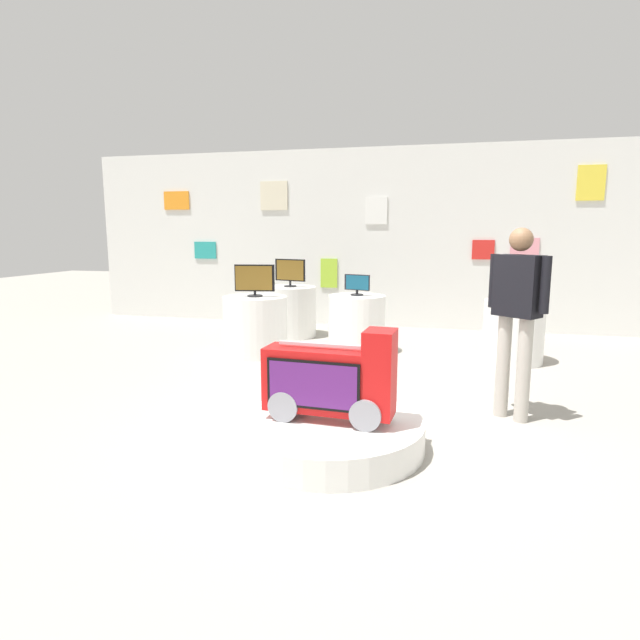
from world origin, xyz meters
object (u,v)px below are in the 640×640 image
at_px(novelty_firetruck_tv, 331,383).
at_px(tv_on_far_right, 357,284).
at_px(tv_on_left_rear, 516,284).
at_px(display_pedestal_center_rear, 256,326).
at_px(main_display_pedestal, 329,434).
at_px(tv_on_right_rear, 290,272).
at_px(display_pedestal_left_rear, 513,332).
at_px(tv_on_center_rear, 254,280).
at_px(display_pedestal_far_right, 357,324).
at_px(shopper_browsing_near_truck, 517,309).
at_px(display_pedestal_right_rear, 291,311).

bearing_deg(novelty_firetruck_tv, tv_on_far_right, 96.47).
distance_m(tv_on_left_rear, display_pedestal_center_rear, 3.42).
relative_size(novelty_firetruck_tv, tv_on_left_rear, 2.11).
height_order(main_display_pedestal, tv_on_left_rear, tv_on_left_rear).
bearing_deg(tv_on_far_right, tv_on_right_rear, 144.34).
bearing_deg(display_pedestal_left_rear, tv_on_left_rear, -75.65).
height_order(main_display_pedestal, tv_on_center_rear, tv_on_center_rear).
bearing_deg(display_pedestal_far_right, shopper_browsing_near_truck, -51.52).
relative_size(novelty_firetruck_tv, tv_on_right_rear, 1.93).
bearing_deg(tv_on_left_rear, display_pedestal_left_rear, 104.35).
distance_m(novelty_firetruck_tv, display_pedestal_right_rear, 4.46).
xyz_separation_m(main_display_pedestal, display_pedestal_right_rear, (-1.58, 4.15, 0.28)).
bearing_deg(tv_on_center_rear, shopper_browsing_near_truck, -30.12).
distance_m(display_pedestal_left_rear, tv_on_far_right, 2.11).
xyz_separation_m(main_display_pedestal, novelty_firetruck_tv, (0.02, -0.01, 0.41)).
bearing_deg(tv_on_center_rear, display_pedestal_right_rear, 86.20).
bearing_deg(display_pedestal_center_rear, tv_on_center_rear, -99.40).
distance_m(main_display_pedestal, display_pedestal_far_right, 3.31).
bearing_deg(display_pedestal_left_rear, tv_on_far_right, 177.90).
relative_size(display_pedestal_center_rear, display_pedestal_right_rear, 1.06).
distance_m(tv_on_center_rear, tv_on_far_right, 1.39).
height_order(main_display_pedestal, shopper_browsing_near_truck, shopper_browsing_near_truck).
distance_m(display_pedestal_right_rear, shopper_browsing_near_truck, 4.39).
bearing_deg(main_display_pedestal, tv_on_far_right, 96.18).
xyz_separation_m(novelty_firetruck_tv, shopper_browsing_near_truck, (1.42, 1.03, 0.47)).
bearing_deg(display_pedestal_right_rear, novelty_firetruck_tv, -69.04).
bearing_deg(tv_on_right_rear, shopper_browsing_near_truck, -46.08).
xyz_separation_m(novelty_firetruck_tv, display_pedestal_right_rear, (-1.59, 4.16, -0.12)).
relative_size(main_display_pedestal, novelty_firetruck_tv, 1.45).
bearing_deg(tv_on_far_right, display_pedestal_center_rear, -161.09).
xyz_separation_m(main_display_pedestal, display_pedestal_far_right, (-0.36, 3.28, 0.28)).
bearing_deg(display_pedestal_far_right, main_display_pedestal, -83.80).
xyz_separation_m(tv_on_left_rear, tv_on_center_rear, (-3.34, -0.37, 0.01)).
bearing_deg(tv_on_right_rear, display_pedestal_left_rear, -16.29).
bearing_deg(tv_on_center_rear, display_pedestal_left_rear, 6.46).
distance_m(display_pedestal_left_rear, display_pedestal_center_rear, 3.36).
height_order(display_pedestal_center_rear, tv_on_center_rear, tv_on_center_rear).
xyz_separation_m(novelty_firetruck_tv, display_pedestal_center_rear, (-1.68, 2.83, -0.12)).
xyz_separation_m(novelty_firetruck_tv, display_pedestal_far_right, (-0.37, 3.28, -0.12)).
xyz_separation_m(main_display_pedestal, display_pedestal_center_rear, (-1.66, 2.82, 0.28)).
bearing_deg(display_pedestal_left_rear, display_pedestal_right_rear, 163.65).
xyz_separation_m(display_pedestal_left_rear, tv_on_right_rear, (-3.25, 0.95, 0.64)).
bearing_deg(display_pedestal_right_rear, display_pedestal_center_rear, -93.78).
bearing_deg(tv_on_right_rear, tv_on_center_rear, -93.86).
distance_m(display_pedestal_left_rear, tv_on_center_rear, 3.42).
height_order(display_pedestal_left_rear, tv_on_left_rear, tv_on_left_rear).
xyz_separation_m(novelty_firetruck_tv, tv_on_right_rear, (-1.59, 4.16, 0.51)).
height_order(novelty_firetruck_tv, tv_on_left_rear, tv_on_left_rear).
relative_size(tv_on_left_rear, display_pedestal_right_rear, 0.59).
relative_size(novelty_firetruck_tv, display_pedestal_right_rear, 1.24).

